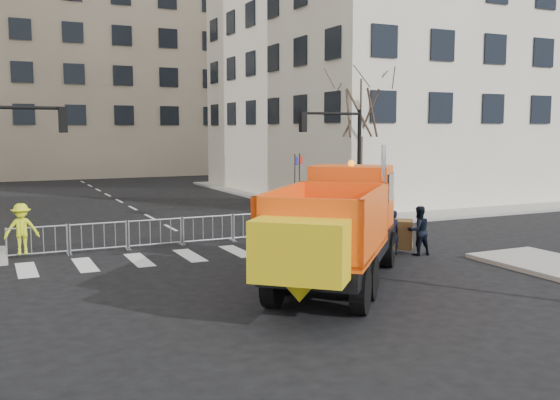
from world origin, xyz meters
name	(u,v)px	position (x,y,z in m)	size (l,w,h in m)	color
ground	(285,287)	(0.00, 0.00, 0.00)	(120.00, 120.00, 0.00)	black
sidewalk_back	(194,238)	(0.00, 8.50, 0.07)	(64.00, 5.00, 0.15)	gray
building_far	(61,55)	(0.00, 52.00, 12.00)	(30.00, 18.00, 24.00)	tan
traffic_light_right	(359,167)	(8.50, 9.50, 2.70)	(0.18, 0.18, 5.40)	black
crowd_barriers	(182,231)	(-0.75, 7.60, 0.55)	(12.60, 0.60, 1.10)	#9EA0A5
street_tree	(360,144)	(9.20, 10.50, 3.75)	(3.00, 3.00, 7.50)	#382B21
plow_truck	(337,225)	(1.36, -0.55, 1.78)	(8.95, 9.52, 4.01)	black
cop_a	(392,233)	(5.46, 2.50, 0.80)	(0.59, 0.38, 1.61)	black
cop_b	(419,231)	(6.31, 2.10, 0.88)	(0.86, 0.67, 1.76)	black
cop_c	(341,229)	(3.78, 3.26, 0.94)	(1.10, 0.46, 1.88)	black
worker	(22,229)	(-6.50, 7.53, 1.04)	(1.15, 0.66, 1.77)	#E5F61C
newspaper_box	(308,214)	(5.42, 8.77, 0.70)	(0.45, 0.40, 1.10)	maroon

